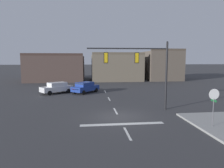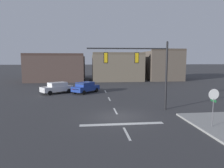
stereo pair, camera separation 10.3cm
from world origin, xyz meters
TOP-DOWN VIEW (x-y plane):
  - ground_plane at (0.00, 0.00)m, footprint 400.00×400.00m
  - stop_bar_paint at (0.00, -2.00)m, footprint 6.40×0.50m
  - lane_centreline at (0.00, 2.00)m, footprint 0.16×26.40m
  - signal_mast_near_side at (2.70, 2.17)m, footprint 7.70×0.50m
  - stop_sign at (6.22, -3.62)m, footprint 0.76×0.64m
  - car_lot_nearside at (-3.00, 13.06)m, footprint 4.20×4.53m
  - car_lot_middle at (-7.12, 13.06)m, footprint 4.63×4.01m
  - building_row at (0.95, 32.60)m, footprint 35.61×13.18m

SIDE VIEW (x-z plane):
  - ground_plane at x=0.00m, z-range 0.00..0.00m
  - lane_centreline at x=0.00m, z-range 0.00..0.01m
  - stop_bar_paint at x=0.00m, z-range 0.00..0.01m
  - car_lot_nearside at x=-3.00m, z-range 0.05..1.66m
  - car_lot_middle at x=-7.12m, z-range 0.05..1.66m
  - stop_sign at x=6.22m, z-range 0.73..3.56m
  - building_row at x=0.95m, z-range -0.61..6.75m
  - signal_mast_near_side at x=2.70m, z-range 1.11..7.72m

